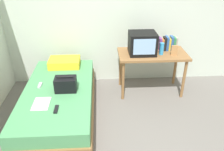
# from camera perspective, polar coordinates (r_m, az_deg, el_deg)

# --- Properties ---
(wall_back) EXTENTS (5.20, 0.10, 2.60)m
(wall_back) POSITION_cam_1_polar(r_m,az_deg,el_deg) (4.18, 0.54, 15.23)
(wall_back) COLOR silver
(wall_back) RESTS_ON ground
(bed) EXTENTS (1.00, 2.00, 0.52)m
(bed) POSITION_cam_1_polar(r_m,az_deg,el_deg) (3.53, -12.92, -6.89)
(bed) COLOR olive
(bed) RESTS_ON ground
(desk) EXTENTS (1.16, 0.60, 0.75)m
(desk) POSITION_cam_1_polar(r_m,az_deg,el_deg) (3.99, 9.99, 4.29)
(desk) COLOR olive
(desk) RESTS_ON ground
(tv) EXTENTS (0.44, 0.39, 0.36)m
(tv) POSITION_cam_1_polar(r_m,az_deg,el_deg) (3.85, 7.59, 7.99)
(tv) COLOR black
(tv) RESTS_ON desk
(water_bottle) EXTENTS (0.07, 0.07, 0.20)m
(water_bottle) POSITION_cam_1_polar(r_m,az_deg,el_deg) (3.89, 12.29, 6.55)
(water_bottle) COLOR #3399DB
(water_bottle) RESTS_ON desk
(book_row) EXTENTS (0.31, 0.16, 0.24)m
(book_row) POSITION_cam_1_polar(r_m,az_deg,el_deg) (4.11, 13.72, 7.76)
(book_row) COLOR #7A3D89
(book_row) RESTS_ON desk
(picture_frame) EXTENTS (0.11, 0.02, 0.17)m
(picture_frame) POSITION_cam_1_polar(r_m,az_deg,el_deg) (3.92, 15.33, 6.09)
(picture_frame) COLOR #B27F4C
(picture_frame) RESTS_ON desk
(pillow) EXTENTS (0.52, 0.36, 0.13)m
(pillow) POSITION_cam_1_polar(r_m,az_deg,el_deg) (4.01, -11.78, 3.20)
(pillow) COLOR yellow
(pillow) RESTS_ON bed
(handbag) EXTENTS (0.30, 0.20, 0.23)m
(handbag) POSITION_cam_1_polar(r_m,az_deg,el_deg) (3.28, -11.49, -2.11)
(handbag) COLOR black
(handbag) RESTS_ON bed
(magazine) EXTENTS (0.21, 0.29, 0.01)m
(magazine) POSITION_cam_1_polar(r_m,az_deg,el_deg) (3.12, -17.24, -6.74)
(magazine) COLOR white
(magazine) RESTS_ON bed
(remote_dark) EXTENTS (0.04, 0.16, 0.02)m
(remote_dark) POSITION_cam_1_polar(r_m,az_deg,el_deg) (2.96, -13.78, -8.18)
(remote_dark) COLOR black
(remote_dark) RESTS_ON bed
(remote_silver) EXTENTS (0.04, 0.14, 0.02)m
(remote_silver) POSITION_cam_1_polar(r_m,az_deg,el_deg) (3.52, -17.56, -2.34)
(remote_silver) COLOR #B7B7BC
(remote_silver) RESTS_ON bed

